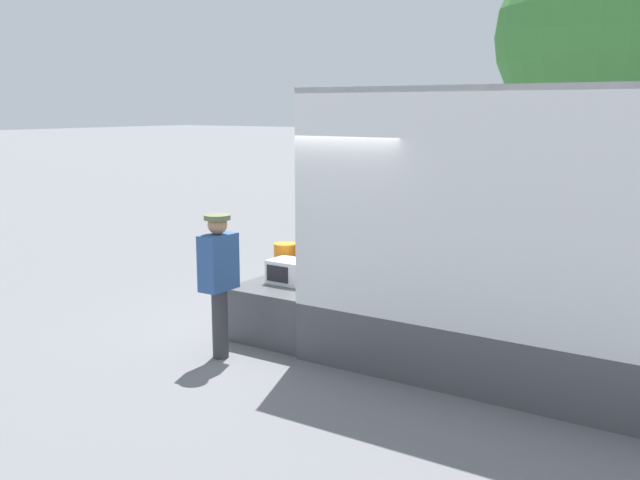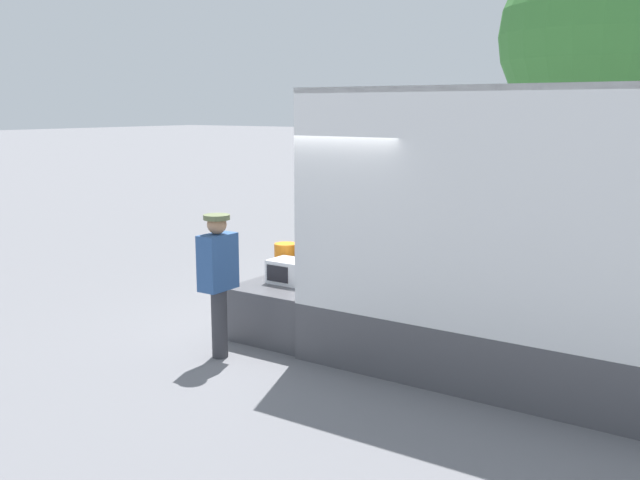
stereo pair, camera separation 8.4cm
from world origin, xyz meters
name	(u,v)px [view 2 (the right image)]	position (x,y,z in m)	size (l,w,h in m)	color
ground_plane	(346,334)	(0.00, 0.00, 0.00)	(160.00, 160.00, 0.00)	slate
tailgate_deck	(309,302)	(-0.56, 0.00, 0.33)	(1.12, 2.07, 0.65)	#4C4C51
microwave	(290,271)	(-0.60, -0.36, 0.80)	(0.49, 0.40, 0.29)	white
portable_generator	(331,254)	(-0.53, 0.45, 0.88)	(0.69, 0.48, 0.61)	black
orange_bucket	(286,259)	(-0.93, 0.00, 0.85)	(0.30, 0.30, 0.40)	orange
worker_person	(218,271)	(-0.75, -1.51, 1.00)	(0.29, 0.44, 1.64)	#38383D
street_tree	(600,35)	(0.81, 8.58, 4.26)	(4.10, 4.10, 6.33)	brown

